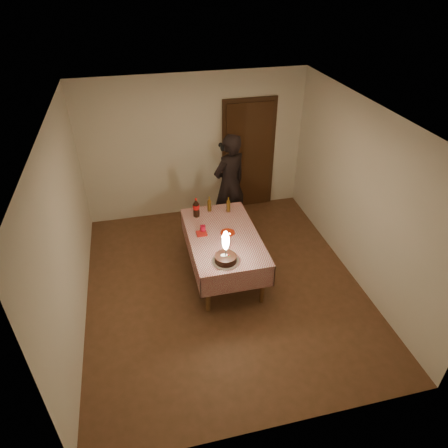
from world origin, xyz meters
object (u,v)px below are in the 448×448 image
at_px(red_cup, 203,229).
at_px(clear_cup, 226,235).
at_px(amber_bottle_right, 228,205).
at_px(cola_bottle, 196,208).
at_px(photographer, 229,184).
at_px(birthday_cake, 226,255).
at_px(red_plate, 228,233).
at_px(amber_bottle_left, 209,204).
at_px(dining_table, 223,240).

distance_m(red_cup, clear_cup, 0.38).
xyz_separation_m(red_cup, amber_bottle_right, (0.50, 0.47, 0.07)).
bearing_deg(red_cup, clear_cup, -38.22).
xyz_separation_m(clear_cup, amber_bottle_right, (0.21, 0.70, 0.07)).
relative_size(cola_bottle, amber_bottle_right, 1.25).
xyz_separation_m(cola_bottle, photographer, (0.68, 0.60, 0.02)).
height_order(birthday_cake, red_plate, birthday_cake).
distance_m(cola_bottle, amber_bottle_left, 0.26).
relative_size(cola_bottle, photographer, 0.18).
relative_size(red_cup, cola_bottle, 0.31).
xyz_separation_m(amber_bottle_right, photographer, (0.16, 0.57, 0.06)).
distance_m(dining_table, amber_bottle_right, 0.70).
distance_m(cola_bottle, photographer, 0.91).
height_order(red_cup, amber_bottle_right, amber_bottle_right).
height_order(clear_cup, amber_bottle_left, amber_bottle_left).
relative_size(red_cup, clear_cup, 1.11).
relative_size(birthday_cake, red_plate, 2.23).
xyz_separation_m(birthday_cake, clear_cup, (0.13, 0.52, -0.07)).
bearing_deg(amber_bottle_right, red_plate, -104.94).
xyz_separation_m(amber_bottle_left, amber_bottle_right, (0.29, -0.09, 0.00)).
height_order(red_plate, red_cup, red_cup).
bearing_deg(clear_cup, cola_bottle, 114.79).
xyz_separation_m(dining_table, red_cup, (-0.27, 0.15, 0.15)).
xyz_separation_m(birthday_cake, photographer, (0.50, 1.80, 0.06)).
xyz_separation_m(red_plate, photographer, (0.32, 1.16, 0.17)).
relative_size(birthday_cake, red_cup, 4.90).
relative_size(dining_table, amber_bottle_right, 6.75).
height_order(red_cup, amber_bottle_left, amber_bottle_left).
height_order(red_cup, cola_bottle, cola_bottle).
bearing_deg(amber_bottle_left, red_plate, -78.59).
xyz_separation_m(red_plate, amber_bottle_left, (-0.14, 0.67, 0.11)).
bearing_deg(cola_bottle, dining_table, -63.96).
height_order(clear_cup, photographer, photographer).
bearing_deg(clear_cup, photographer, 73.83).
distance_m(dining_table, clear_cup, 0.17).
height_order(birthday_cake, amber_bottle_left, birthday_cake).
xyz_separation_m(red_plate, clear_cup, (-0.05, -0.12, 0.04)).
bearing_deg(photographer, red_cup, -122.61).
height_order(dining_table, cola_bottle, cola_bottle).
xyz_separation_m(birthday_cake, cola_bottle, (-0.18, 1.20, 0.04)).
relative_size(amber_bottle_left, photographer, 0.14).
bearing_deg(birthday_cake, amber_bottle_left, 87.86).
bearing_deg(amber_bottle_right, red_cup, -137.13).
height_order(birthday_cake, amber_bottle_right, birthday_cake).
relative_size(dining_table, birthday_cake, 3.51).
distance_m(red_cup, amber_bottle_left, 0.60).
height_order(dining_table, birthday_cake, birthday_cake).
relative_size(clear_cup, cola_bottle, 0.28).
xyz_separation_m(dining_table, birthday_cake, (-0.11, -0.61, 0.21)).
bearing_deg(red_plate, amber_bottle_right, 75.06).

